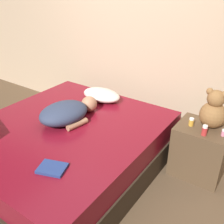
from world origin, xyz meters
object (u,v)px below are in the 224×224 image
object	(u,v)px
bottle_amber	(191,122)
book	(52,168)
bottle_red	(205,130)
bottle_pink	(223,133)
teddy_bear	(214,111)
person_lying	(67,112)
pillow	(102,95)

from	to	relation	value
bottle_amber	book	world-z (taller)	bottle_amber
bottle_amber	bottle_red	size ratio (longest dim) A/B	0.79
book	bottle_pink	bearing A→B (deg)	50.52
teddy_bear	person_lying	bearing A→B (deg)	-153.06
pillow	person_lying	distance (m)	0.62
bottle_red	book	world-z (taller)	bottle_red
person_lying	bottle_amber	distance (m)	1.27
bottle_amber	book	size ratio (longest dim) A/B	0.31
person_lying	pillow	bearing A→B (deg)	101.12
person_lying	bottle_red	xyz separation A→B (m)	(1.30, 0.46, -0.01)
bottle_pink	book	size ratio (longest dim) A/B	0.25
pillow	teddy_bear	size ratio (longest dim) A/B	1.28
person_lying	book	size ratio (longest dim) A/B	2.80
bottle_red	book	bearing A→B (deg)	-127.10
teddy_bear	bottle_red	xyz separation A→B (m)	(-0.01, -0.20, -0.12)
teddy_bear	bottle_amber	bearing A→B (deg)	-150.57
person_lying	teddy_bear	world-z (taller)	teddy_bear
person_lying	bottle_amber	bearing A→B (deg)	36.48
bottle_pink	bottle_amber	bearing A→B (deg)	177.27
pillow	bottle_pink	bearing A→B (deg)	-2.68
pillow	teddy_bear	world-z (taller)	teddy_bear
person_lying	teddy_bear	size ratio (longest dim) A/B	1.85
bottle_amber	person_lying	bearing A→B (deg)	-153.44
teddy_bear	bottle_pink	distance (m)	0.23
teddy_bear	bottle_amber	distance (m)	0.23
pillow	book	xyz separation A→B (m)	(0.46, -1.28, -0.06)
teddy_bear	bottle_pink	world-z (taller)	teddy_bear
bottle_amber	bottle_pink	size ratio (longest dim) A/B	1.23
bottle_amber	pillow	bearing A→B (deg)	177.34
bottle_amber	bottle_red	distance (m)	0.19
pillow	bottle_amber	world-z (taller)	pillow
person_lying	book	xyz separation A→B (m)	(0.45, -0.66, -0.09)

